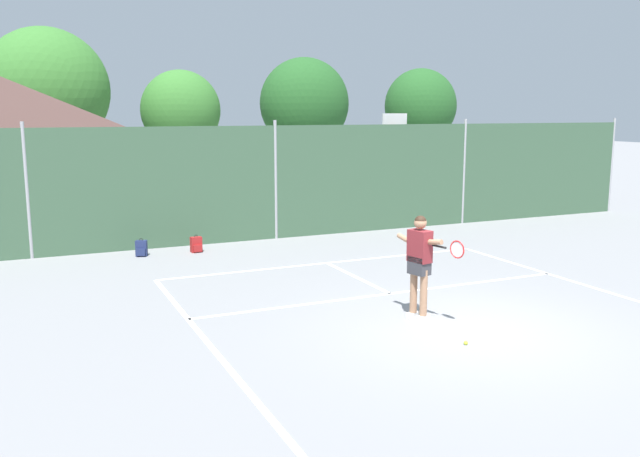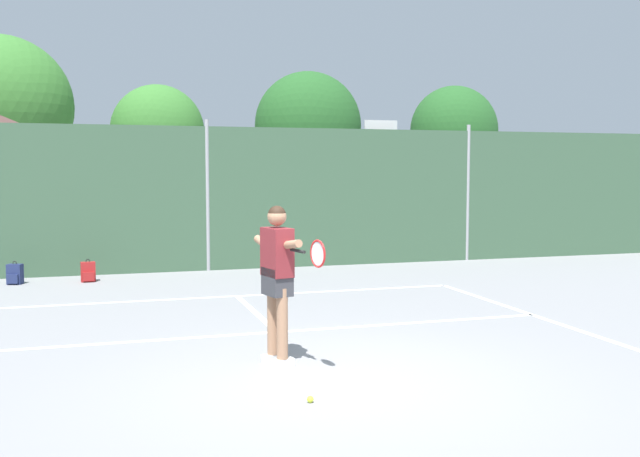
% 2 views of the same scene
% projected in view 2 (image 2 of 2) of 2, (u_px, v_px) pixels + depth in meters
% --- Properties ---
extents(ground_plane, '(120.00, 120.00, 0.00)m').
position_uv_depth(ground_plane, '(332.00, 381.00, 7.76)').
color(ground_plane, gray).
extents(court_markings, '(8.30, 11.10, 0.01)m').
position_uv_depth(court_markings, '(314.00, 366.00, 8.38)').
color(court_markings, white).
rests_on(court_markings, ground).
extents(chainlink_fence, '(26.09, 0.09, 3.38)m').
position_uv_depth(chainlink_fence, '(208.00, 199.00, 16.20)').
color(chainlink_fence, '#38563D').
rests_on(chainlink_fence, ground).
extents(basketball_hoop, '(0.90, 0.67, 3.55)m').
position_uv_depth(basketball_hoop, '(380.00, 168.00, 18.98)').
color(basketball_hoop, yellow).
rests_on(basketball_hoop, ground).
extents(treeline_backdrop, '(26.75, 4.33, 6.85)m').
position_uv_depth(treeline_backdrop, '(136.00, 119.00, 26.10)').
color(treeline_backdrop, brown).
rests_on(treeline_backdrop, ground).
extents(tennis_player, '(0.49, 1.38, 1.85)m').
position_uv_depth(tennis_player, '(278.00, 270.00, 8.32)').
color(tennis_player, silver).
rests_on(tennis_player, ground).
extents(tennis_ball, '(0.07, 0.07, 0.07)m').
position_uv_depth(tennis_ball, '(310.00, 399.00, 7.05)').
color(tennis_ball, '#CCE033').
rests_on(tennis_ball, ground).
extents(backpack_navy, '(0.32, 0.31, 0.46)m').
position_uv_depth(backpack_navy, '(15.00, 275.00, 14.34)').
color(backpack_navy, navy).
rests_on(backpack_navy, ground).
extents(backpack_red, '(0.29, 0.26, 0.46)m').
position_uv_depth(backpack_red, '(88.00, 272.00, 14.66)').
color(backpack_red, maroon).
rests_on(backpack_red, ground).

